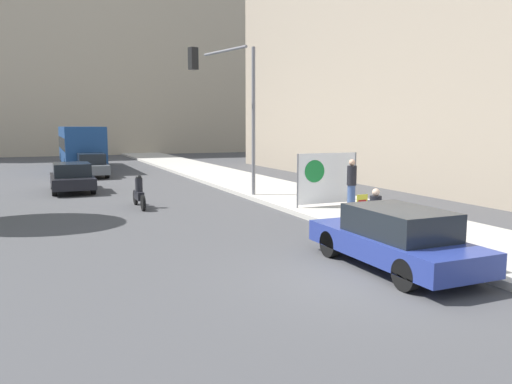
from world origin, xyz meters
TOP-DOWN VIEW (x-y plane):
  - ground_plane at (0.00, 0.00)m, footprint 160.00×160.00m
  - sidewalk_curb at (4.24, 15.00)m, footprint 4.21×90.00m
  - building_backdrop_far at (-2.00, 53.97)m, footprint 52.00×12.00m
  - building_backdrop_right at (14.88, 14.71)m, footprint 10.00×32.00m
  - seated_protester at (2.86, 3.41)m, footprint 0.91×0.77m
  - jogger_on_sidewalk at (4.14, 6.58)m, footprint 0.34×0.34m
  - protest_banner at (3.75, 7.65)m, footprint 2.54×0.06m
  - traffic_light_pole at (1.45, 11.33)m, footprint 3.11×2.87m
  - parked_car_curbside at (1.10, 0.39)m, footprint 1.76×4.41m
  - car_on_road_nearest at (-4.67, 17.12)m, footprint 1.90×4.28m
  - car_on_road_midblock at (-3.15, 24.21)m, footprint 1.78×4.60m
  - city_bus_on_road at (-3.30, 30.56)m, footprint 2.58×11.18m
  - motorcycle_on_road at (-2.57, 11.04)m, footprint 0.28×2.22m

SIDE VIEW (x-z plane):
  - ground_plane at x=0.00m, z-range 0.00..0.00m
  - sidewalk_curb at x=4.24m, z-range 0.00..0.17m
  - motorcycle_on_road at x=-2.57m, z-range -0.10..1.19m
  - parked_car_curbside at x=1.10m, z-range 0.01..1.38m
  - car_on_road_nearest at x=-4.67m, z-range 0.00..1.39m
  - car_on_road_midblock at x=-3.15m, z-range 0.00..1.47m
  - seated_protester at x=2.86m, z-range 0.21..1.39m
  - jogger_on_sidewalk at x=4.14m, z-range 0.20..2.00m
  - protest_banner at x=3.75m, z-range 0.23..2.20m
  - city_bus_on_road at x=-3.30m, z-range 0.24..3.33m
  - traffic_light_pole at x=1.45m, z-range 1.25..7.52m
  - building_backdrop_right at x=14.88m, z-range 0.00..14.60m
  - building_backdrop_far at x=-2.00m, z-range 0.00..27.57m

